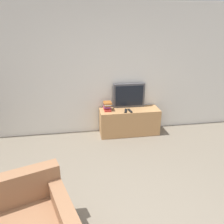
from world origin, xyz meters
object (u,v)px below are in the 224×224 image
object	(u,v)px
tv_stand	(129,122)
book_stack	(107,106)
remote_on_stand	(130,111)
remote_secondary	(126,111)
television	(129,95)

from	to	relation	value
tv_stand	book_stack	bearing A→B (deg)	174.91
book_stack	remote_on_stand	size ratio (longest dim) A/B	1.19
remote_on_stand	remote_secondary	distance (m)	0.09
book_stack	remote_secondary	xyz separation A→B (m)	(0.35, -0.13, -0.08)
remote_on_stand	remote_secondary	world-z (taller)	same
television	book_stack	xyz separation A→B (m)	(-0.48, -0.13, -0.17)
remote_on_stand	remote_secondary	xyz separation A→B (m)	(-0.09, 0.01, 0.00)
television	remote_on_stand	xyz separation A→B (m)	(-0.04, -0.27, -0.24)
tv_stand	television	bearing A→B (deg)	84.18
tv_stand	book_stack	distance (m)	0.58
tv_stand	remote_on_stand	bearing A→B (deg)	-100.24
tv_stand	remote_secondary	distance (m)	0.32
book_stack	remote_secondary	bearing A→B (deg)	-20.61
television	remote_on_stand	size ratio (longest dim) A/B	3.44
tv_stand	television	distance (m)	0.55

